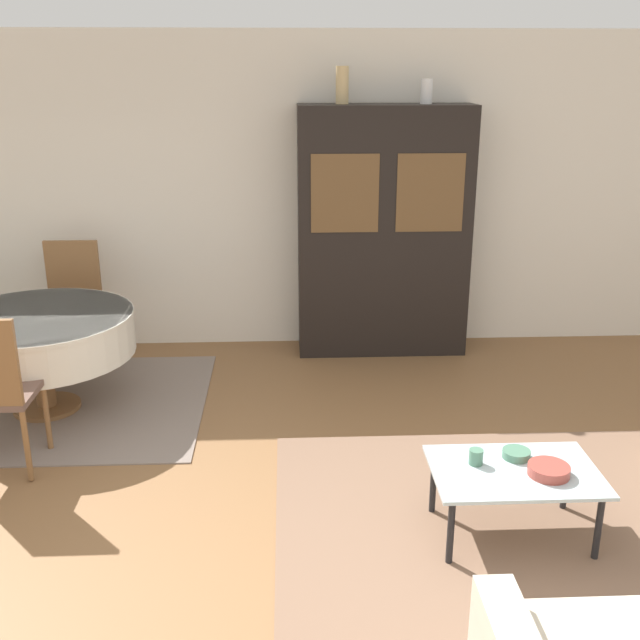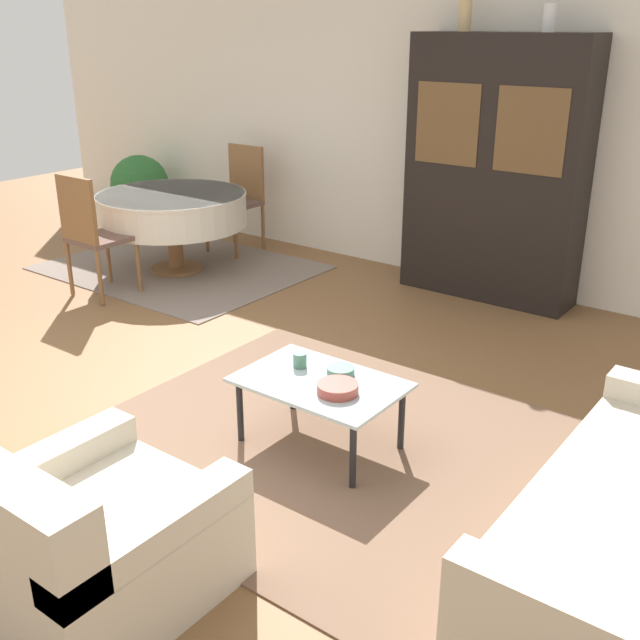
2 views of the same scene
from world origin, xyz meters
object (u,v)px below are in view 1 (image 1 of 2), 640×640
cup (475,457)px  bowl_small (516,454)px  dining_table (38,335)px  dining_chair_far (72,297)px  bowl (548,470)px  vase_tall (342,85)px  coffee_table (514,477)px  vase_short (426,91)px  display_cabinet (383,233)px

cup → bowl_small: (0.24, 0.06, -0.02)m
dining_table → dining_chair_far: 0.90m
bowl → vase_tall: (-0.88, 2.90, 1.84)m
bowl → bowl_small: bowl is taller
coffee_table → dining_table: size_ratio=0.65×
bowl → vase_short: bearing=93.8°
coffee_table → dining_chair_far: size_ratio=0.85×
dining_chair_far → vase_tall: bearing=-173.8°
display_cabinet → dining_table: 2.89m
coffee_table → bowl: bearing=-20.3°
vase_short → display_cabinet: bearing=-179.8°
coffee_table → display_cabinet: display_cabinet is taller
vase_tall → vase_short: size_ratio=1.50×
coffee_table → vase_tall: bearing=104.2°
bowl_small → cup: bearing=-166.2°
vase_short → coffee_table: bearing=-89.3°
coffee_table → vase_tall: (-0.72, 2.84, 1.90)m
vase_short → bowl: bearing=-86.2°
coffee_table → vase_tall: 3.49m
display_cabinet → bowl: (0.51, -2.90, -0.63)m
display_cabinet → dining_table: size_ratio=1.56×
dining_chair_far → vase_tall: vase_tall is taller
vase_tall → bowl_small: bearing=-74.3°
vase_tall → vase_short: (0.68, 0.00, -0.05)m
display_cabinet → cup: bearing=-86.6°
bowl_small → vase_tall: size_ratio=0.52×
dining_chair_far → dining_table: bearing=90.0°
cup → coffee_table: bearing=-19.9°
bowl_small → coffee_table: bearing=-108.9°
coffee_table → vase_tall: size_ratio=3.00×
coffee_table → bowl: (0.16, -0.06, 0.07)m
bowl_small → vase_tall: bearing=105.7°
bowl_small → display_cabinet: bearing=98.4°
vase_tall → display_cabinet: bearing=-0.1°
dining_chair_far → vase_tall: 2.81m
display_cabinet → vase_tall: 1.26m
display_cabinet → cup: (0.16, -2.77, -0.62)m
dining_chair_far → bowl_small: (3.01, -2.47, -0.17)m
display_cabinet → bowl: display_cabinet is taller
display_cabinet → dining_table: display_cabinet is taller
dining_table → dining_chair_far: (0.00, 0.90, 0.00)m
coffee_table → bowl: bowl is taller
display_cabinet → bowl_small: bearing=-81.6°
dining_table → vase_short: bearing=21.4°
display_cabinet → bowl_small: size_ratio=13.98×
cup → bowl: size_ratio=0.39×
bowl → bowl_small: 0.22m
bowl → vase_tall: size_ratio=0.74×
dining_table → vase_tall: 3.03m
dining_chair_far → coffee_table: bearing=138.8°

